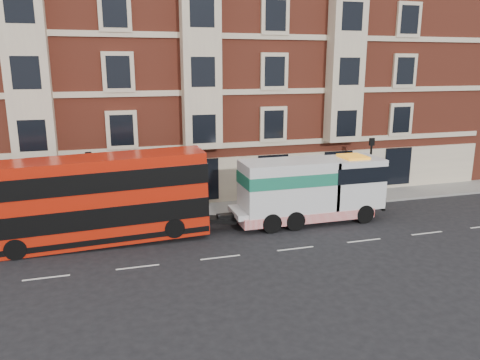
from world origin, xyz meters
name	(u,v)px	position (x,y,z in m)	size (l,w,h in m)	color
ground	(220,257)	(0.00, 0.00, 0.00)	(120.00, 120.00, 0.00)	black
sidewalk	(192,211)	(0.00, 7.50, 0.07)	(90.00, 3.00, 0.15)	slate
victorian_terrace	(176,53)	(0.50, 15.00, 10.07)	(45.00, 12.00, 20.40)	brown
lamp_post_west	(91,184)	(-6.00, 6.20, 2.68)	(0.35, 0.15, 4.35)	black
lamp_post_east	(370,165)	(12.00, 6.20, 2.68)	(0.35, 0.15, 4.35)	black
double_decker_bus	(96,198)	(-5.71, 3.77, 2.46)	(11.47, 2.63, 4.64)	red
tow_truck	(308,189)	(6.35, 3.77, 2.03)	(9.18, 2.71, 3.83)	silver
pedestrian	(92,213)	(-6.03, 6.15, 0.92)	(0.56, 0.37, 1.54)	#1A2B34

